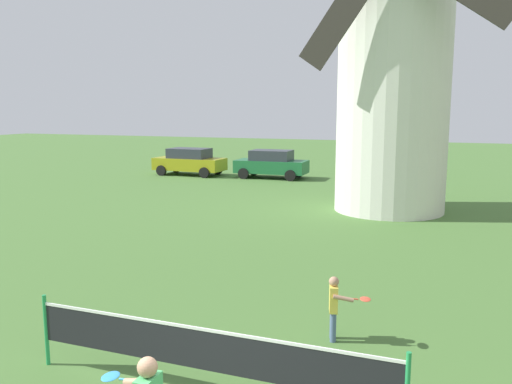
% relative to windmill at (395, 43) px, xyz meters
% --- Properties ---
extents(windmill, '(7.89, 4.77, 12.99)m').
position_rel_windmill_xyz_m(windmill, '(0.00, 0.00, 0.00)').
color(windmill, silver).
rests_on(windmill, ground_plane).
extents(tennis_net, '(5.31, 0.06, 1.10)m').
position_rel_windmill_xyz_m(tennis_net, '(-0.74, -14.29, -5.52)').
color(tennis_net, '#238E4C').
rests_on(tennis_net, ground_plane).
extents(player_far, '(0.74, 0.36, 1.11)m').
position_rel_windmill_xyz_m(player_far, '(0.53, -11.92, -5.58)').
color(player_far, slate).
rests_on(player_far, ground_plane).
extents(parked_car_mustard, '(4.12, 1.94, 1.56)m').
position_rel_windmill_xyz_m(parked_car_mustard, '(-12.16, 6.96, -5.40)').
color(parked_car_mustard, '#999919').
rests_on(parked_car_mustard, ground_plane).
extents(parked_car_green, '(3.98, 1.95, 1.56)m').
position_rel_windmill_xyz_m(parked_car_green, '(-7.25, 7.35, -5.40)').
color(parked_car_green, '#1E6638').
rests_on(parked_car_green, ground_plane).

